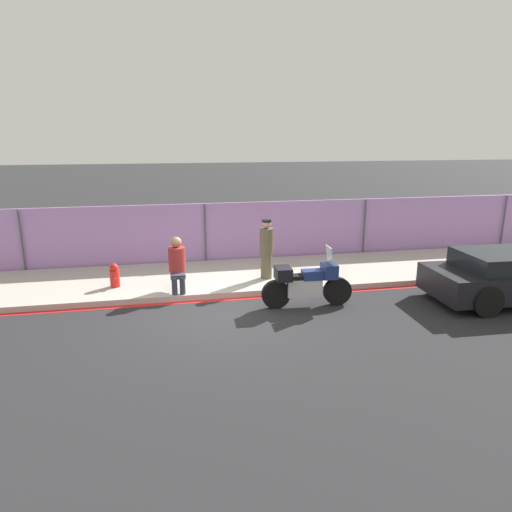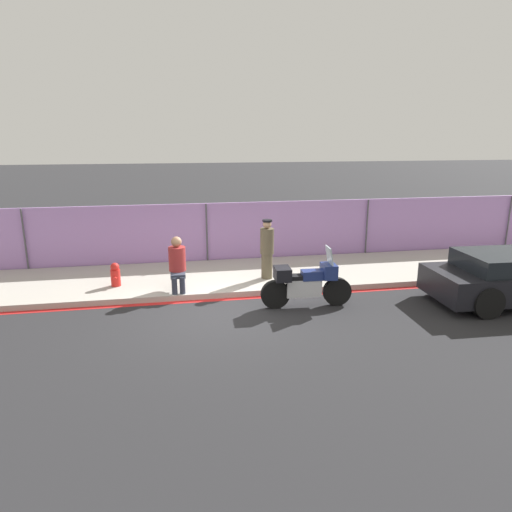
# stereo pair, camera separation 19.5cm
# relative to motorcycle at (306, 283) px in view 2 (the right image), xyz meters

# --- Properties ---
(ground_plane) EXTENTS (120.00, 120.00, 0.00)m
(ground_plane) POSITION_rel_motorcycle_xyz_m (-2.01, -0.04, -0.59)
(ground_plane) COLOR #262628
(sidewalk) EXTENTS (39.29, 3.17, 0.15)m
(sidewalk) POSITION_rel_motorcycle_xyz_m (-2.01, 2.49, -0.51)
(sidewalk) COLOR #ADA89E
(sidewalk) RESTS_ON ground_plane
(curb_paint_stripe) EXTENTS (39.29, 0.18, 0.01)m
(curb_paint_stripe) POSITION_rel_motorcycle_xyz_m (-2.01, 0.82, -0.58)
(curb_paint_stripe) COLOR red
(curb_paint_stripe) RESTS_ON ground_plane
(storefront_fence) EXTENTS (37.33, 0.17, 1.94)m
(storefront_fence) POSITION_rel_motorcycle_xyz_m (-2.01, 4.17, 0.39)
(storefront_fence) COLOR #AD7FC6
(storefront_fence) RESTS_ON ground_plane
(motorcycle) EXTENTS (2.19, 0.55, 1.46)m
(motorcycle) POSITION_rel_motorcycle_xyz_m (0.00, 0.00, 0.00)
(motorcycle) COLOR black
(motorcycle) RESTS_ON ground_plane
(officer_standing) EXTENTS (0.37, 0.37, 1.63)m
(officer_standing) POSITION_rel_motorcycle_xyz_m (-0.54, 1.92, 0.40)
(officer_standing) COLOR brown
(officer_standing) RESTS_ON sidewalk
(person_seated_on_curb) EXTENTS (0.43, 0.72, 1.36)m
(person_seated_on_curb) POSITION_rel_motorcycle_xyz_m (-2.96, 1.40, 0.31)
(person_seated_on_curb) COLOR #2D3342
(person_seated_on_curb) RESTS_ON sidewalk
(fire_hydrant) EXTENTS (0.25, 0.31, 0.62)m
(fire_hydrant) POSITION_rel_motorcycle_xyz_m (-4.57, 1.96, -0.13)
(fire_hydrant) COLOR red
(fire_hydrant) RESTS_ON sidewalk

